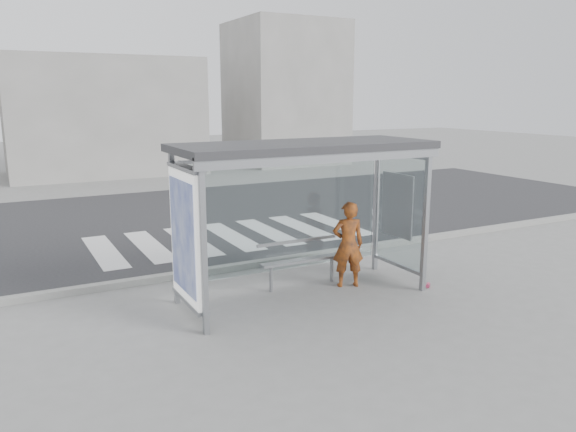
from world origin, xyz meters
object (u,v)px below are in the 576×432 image
at_px(bench, 302,259).
at_px(soda_can, 428,285).
at_px(bus_shelter, 283,182).
at_px(person, 348,244).

height_order(bench, soda_can, bench).
relative_size(bus_shelter, person, 2.75).
bearing_deg(bus_shelter, person, 2.16).
height_order(bus_shelter, soda_can, bus_shelter).
xyz_separation_m(bench, soda_can, (1.97, -1.12, -0.46)).
bearing_deg(person, bus_shelter, 22.12).
bearing_deg(bus_shelter, bench, 36.10).
distance_m(bus_shelter, bench, 1.67).
bearing_deg(person, soda_can, 169.41).
height_order(person, bench, person).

